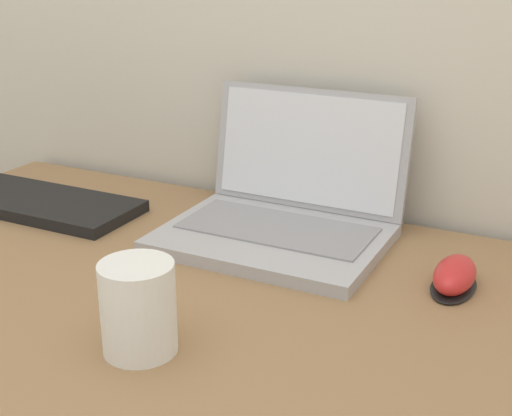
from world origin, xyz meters
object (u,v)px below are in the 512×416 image
laptop (284,208)px  drink_cup (138,306)px  computer_mouse (455,276)px  external_keyboard (20,199)px

laptop → drink_cup: (-0.00, -0.39, 0.01)m
laptop → computer_mouse: laptop is taller
external_keyboard → computer_mouse: bearing=0.9°
laptop → drink_cup: bearing=-90.5°
external_keyboard → drink_cup: bearing=-32.7°
laptop → computer_mouse: (0.28, -0.07, -0.03)m
laptop → external_keyboard: 0.49m
laptop → drink_cup: size_ratio=3.13×
drink_cup → external_keyboard: 0.57m
drink_cup → computer_mouse: size_ratio=0.97×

